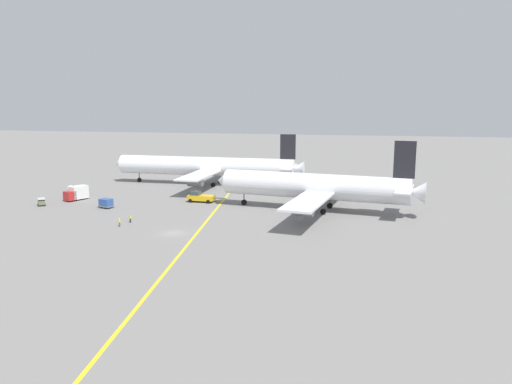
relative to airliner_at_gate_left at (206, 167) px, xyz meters
name	(u,v)px	position (x,y,z in m)	size (l,w,h in m)	color
ground_plane	(174,233)	(11.88, -53.80, -5.42)	(600.00, 600.00, 0.00)	slate
taxiway_stripe	(206,221)	(14.87, -43.80, -5.42)	(0.50, 120.00, 0.01)	yellow
airliner_at_gate_left	(206,167)	(0.00, 0.00, 0.00)	(59.01, 44.96, 15.35)	white
airliner_being_pushed	(315,187)	(35.47, -28.31, 0.02)	(47.89, 47.09, 16.23)	silver
pushback_tug	(200,197)	(6.92, -24.97, -4.20)	(9.72, 3.23, 2.88)	gold
gse_container_dolly_flat	(106,203)	(-12.06, -36.53, -4.25)	(3.72, 3.07, 2.15)	slate
gse_catering_truck_tall	(76,193)	(-24.13, -29.77, -3.66)	(4.43, 6.31, 3.50)	red
gse_baggage_cart_near_cluster	(41,202)	(-28.41, -37.59, -4.56)	(2.96, 3.10, 1.71)	#666B4C
gse_fuel_bowser_stubby	(73,190)	(-28.72, -24.50, -4.09)	(4.81, 4.78, 2.40)	silver
ground_crew_marshaller_foreground	(119,222)	(-0.37, -51.68, -4.53)	(0.43, 0.40, 1.71)	#4C4C51
ground_crew_ramp_agent_by_cones	(130,218)	(0.14, -48.21, -4.51)	(0.36, 0.48, 1.75)	black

